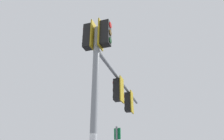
# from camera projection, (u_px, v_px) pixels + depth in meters

# --- Properties ---
(signal_mast_assembly) EXTENTS (5.16, 4.10, 6.19)m
(signal_mast_assembly) POSITION_uv_depth(u_px,v_px,m) (110.00, 84.00, 7.74)
(signal_mast_assembly) COLOR gray
(signal_mast_assembly) RESTS_ON ground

